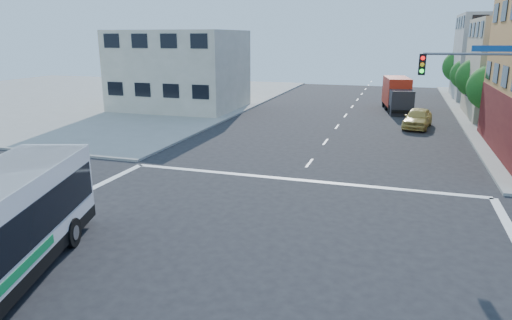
% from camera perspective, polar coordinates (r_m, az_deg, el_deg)
% --- Properties ---
extents(ground, '(120.00, 120.00, 0.00)m').
position_cam_1_polar(ground, '(15.95, -2.57, -12.42)').
color(ground, black).
rests_on(ground, ground).
extents(sidewalk_nw, '(50.00, 50.00, 0.15)m').
position_cam_1_polar(sidewalk_nw, '(63.06, -22.06, 7.43)').
color(sidewalk_nw, gray).
rests_on(sidewalk_nw, ground).
extents(building_east_far, '(12.06, 10.06, 10.00)m').
position_cam_1_polar(building_east_far, '(62.45, 29.29, 11.11)').
color(building_east_far, '#ADADA8').
rests_on(building_east_far, ground).
extents(building_west, '(12.06, 10.06, 8.00)m').
position_cam_1_polar(building_west, '(48.60, -9.49, 10.99)').
color(building_west, beige).
rests_on(building_west, ground).
extents(signal_mast_ne, '(7.91, 1.13, 8.07)m').
position_cam_1_polar(signal_mast_ne, '(24.35, 27.57, 7.81)').
color(signal_mast_ne, slate).
rests_on(signal_mast_ne, ground).
extents(street_tree_a, '(3.60, 3.60, 5.53)m').
position_cam_1_polar(street_tree_a, '(41.93, 27.38, 8.31)').
color(street_tree_a, '#352413').
rests_on(street_tree_a, ground).
extents(street_tree_b, '(3.80, 3.80, 5.79)m').
position_cam_1_polar(street_tree_b, '(49.80, 25.96, 9.50)').
color(street_tree_b, '#352413').
rests_on(street_tree_b, ground).
extents(street_tree_c, '(3.40, 3.40, 5.29)m').
position_cam_1_polar(street_tree_c, '(57.73, 24.87, 9.91)').
color(street_tree_c, '#352413').
rests_on(street_tree_c, ground).
extents(street_tree_d, '(4.00, 4.00, 6.03)m').
position_cam_1_polar(street_tree_d, '(65.64, 24.11, 10.83)').
color(street_tree_d, '#352413').
rests_on(street_tree_d, ground).
extents(box_truck, '(3.29, 7.64, 3.33)m').
position_cam_1_polar(box_truck, '(49.11, 17.26, 7.76)').
color(box_truck, '#242328').
rests_on(box_truck, ground).
extents(parked_car, '(2.75, 5.11, 1.65)m').
position_cam_1_polar(parked_car, '(40.43, 19.56, 4.97)').
color(parked_car, '#D1B351').
rests_on(parked_car, ground).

